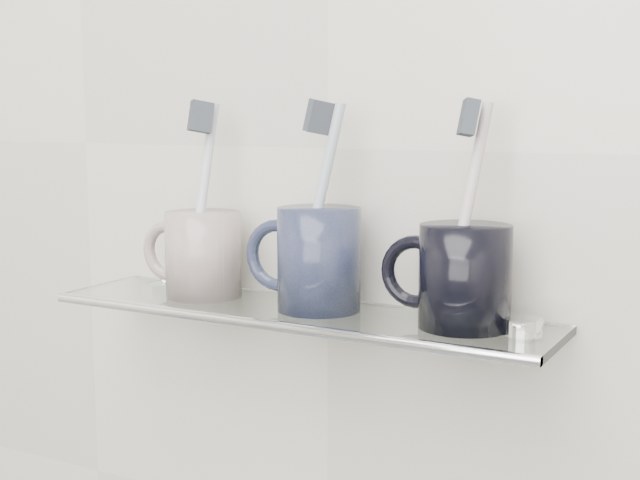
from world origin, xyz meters
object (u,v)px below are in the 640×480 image
Objects in this scene: shelf_glass at (297,313)px; mug_center at (319,259)px; mug_left at (203,254)px; mug_right at (465,277)px.

shelf_glass is 0.06m from mug_center.
mug_center is (0.13, 0.00, 0.01)m from mug_left.
mug_left is at bearing 174.97° from mug_right.
mug_left reaches higher than shelf_glass.
mug_center is 0.14m from mug_right.
mug_center is (0.02, 0.00, 0.05)m from shelf_glass.
mug_right is at bearing 1.73° from shelf_glass.
shelf_glass is 0.17m from mug_right.
mug_center is at bearing 174.97° from mug_right.
shelf_glass is at bearing 20.88° from mug_left.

